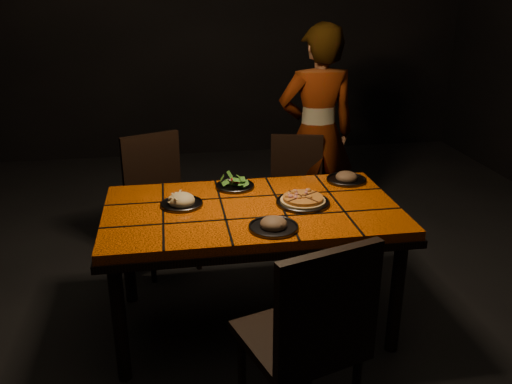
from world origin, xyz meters
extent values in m
cube|color=black|center=(0.00, 0.00, -0.02)|extent=(6.00, 7.00, 0.04)
cube|color=black|center=(0.00, 3.50, 1.50)|extent=(6.00, 0.04, 3.00)
cube|color=#F25D07|center=(0.00, 0.00, 0.72)|extent=(1.60, 0.90, 0.05)
cube|color=black|center=(0.00, 0.00, 0.68)|extent=(1.62, 0.92, 0.04)
cylinder|color=black|center=(-0.72, -0.37, 0.33)|extent=(0.07, 0.07, 0.66)
cylinder|color=black|center=(0.72, -0.37, 0.33)|extent=(0.07, 0.07, 0.66)
cylinder|color=black|center=(-0.72, 0.37, 0.33)|extent=(0.07, 0.07, 0.66)
cylinder|color=black|center=(0.72, 0.37, 0.33)|extent=(0.07, 0.07, 0.66)
cube|color=black|center=(0.07, -0.84, 0.48)|extent=(0.56, 0.56, 0.04)
cube|color=black|center=(0.13, -1.03, 0.75)|extent=(0.44, 0.18, 0.49)
cylinder|color=black|center=(0.19, -0.61, 0.23)|extent=(0.04, 0.04, 0.46)
cylinder|color=black|center=(-0.16, -0.72, 0.23)|extent=(0.04, 0.04, 0.46)
cube|color=black|center=(-0.49, 0.80, 0.45)|extent=(0.55, 0.55, 0.04)
cube|color=black|center=(-0.56, 0.97, 0.70)|extent=(0.40, 0.20, 0.46)
cylinder|color=black|center=(-0.58, 0.58, 0.21)|extent=(0.04, 0.04, 0.43)
cylinder|color=black|center=(-0.27, 0.71, 0.21)|extent=(0.04, 0.04, 0.43)
cylinder|color=black|center=(-0.71, 0.89, 0.21)|extent=(0.04, 0.04, 0.43)
cylinder|color=black|center=(-0.40, 1.02, 0.21)|extent=(0.04, 0.04, 0.43)
cube|color=black|center=(0.47, 0.88, 0.41)|extent=(0.46, 0.46, 0.04)
cube|color=black|center=(0.50, 1.05, 0.64)|extent=(0.38, 0.12, 0.42)
cylinder|color=black|center=(0.28, 0.77, 0.20)|extent=(0.03, 0.03, 0.39)
cylinder|color=black|center=(0.58, 0.70, 0.20)|extent=(0.03, 0.03, 0.39)
cylinder|color=black|center=(0.35, 1.07, 0.20)|extent=(0.03, 0.03, 0.39)
cylinder|color=black|center=(0.65, 1.00, 0.20)|extent=(0.03, 0.03, 0.39)
imported|color=brown|center=(0.68, 1.16, 0.82)|extent=(0.61, 0.41, 1.64)
cylinder|color=#37373C|center=(0.29, 0.00, 0.76)|extent=(0.30, 0.30, 0.01)
torus|color=#37373C|center=(0.29, 0.00, 0.76)|extent=(0.30, 0.30, 0.01)
cylinder|color=tan|center=(0.29, 0.00, 0.77)|extent=(0.34, 0.34, 0.01)
cylinder|color=orange|center=(0.29, 0.00, 0.78)|extent=(0.31, 0.31, 0.02)
cylinder|color=#37373C|center=(-0.38, 0.08, 0.76)|extent=(0.23, 0.23, 0.01)
torus|color=#37373C|center=(-0.38, 0.08, 0.76)|extent=(0.23, 0.23, 0.01)
ellipsoid|color=beige|center=(-0.38, 0.08, 0.78)|extent=(0.14, 0.14, 0.08)
cylinder|color=#37373C|center=(-0.05, 0.31, 0.76)|extent=(0.23, 0.23, 0.01)
torus|color=#37373C|center=(-0.05, 0.31, 0.76)|extent=(0.23, 0.23, 0.01)
cylinder|color=#37373C|center=(0.06, -0.30, 0.76)|extent=(0.25, 0.25, 0.01)
torus|color=#37373C|center=(0.06, -0.30, 0.76)|extent=(0.25, 0.25, 0.01)
ellipsoid|color=brown|center=(0.06, -0.30, 0.78)|extent=(0.15, 0.15, 0.08)
cylinder|color=#37373C|center=(0.64, 0.31, 0.76)|extent=(0.24, 0.24, 0.01)
torus|color=#37373C|center=(0.64, 0.31, 0.76)|extent=(0.24, 0.24, 0.01)
ellipsoid|color=brown|center=(0.64, 0.31, 0.78)|extent=(0.15, 0.15, 0.08)
camera|label=1|loc=(-0.42, -2.70, 1.90)|focal=38.00mm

